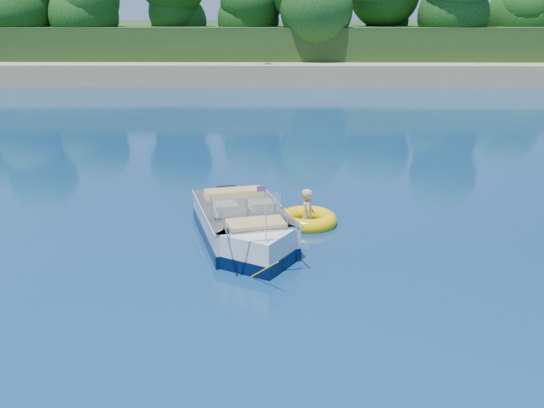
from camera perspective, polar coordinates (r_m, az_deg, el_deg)
The scene contains 6 objects.
ground at distance 10.71m, azimuth -3.12°, elevation -10.29°, with size 160.00×160.00×0.00m, color #091740.
shoreline at distance 73.34m, azimuth 0.41°, elevation 14.34°, with size 170.00×59.00×6.00m.
treeline at distance 50.48m, azimuth 0.19°, elevation 18.11°, with size 150.00×7.12×8.19m.
motorboat at distance 13.74m, azimuth -2.55°, elevation -2.36°, with size 2.68×4.98×1.70m.
tow_tube at distance 15.05m, azimuth 3.31°, elevation -1.50°, with size 1.95×1.95×0.40m.
boy at distance 15.13m, azimuth 3.34°, elevation -1.80°, with size 0.53×0.35×1.46m, color tan.
Camera 1 is at (0.73, -9.45, 4.99)m, focal length 40.00 mm.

